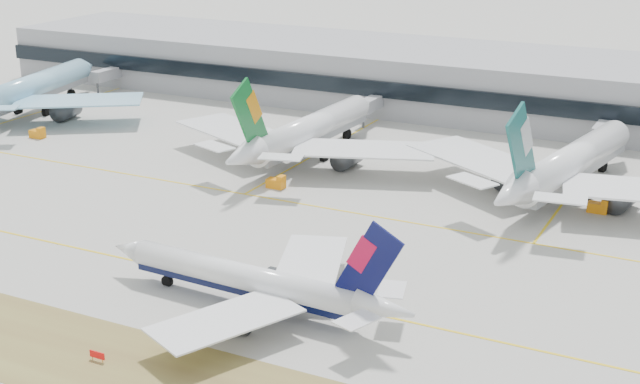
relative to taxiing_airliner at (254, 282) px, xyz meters
The scene contains 10 objects.
ground 12.67m from the taxiing_airliner, 117.11° to the left, with size 3000.00×3000.00×0.00m, color #A5A49A.
taxiing_airliner is the anchor object (origin of this frame).
widebody_korean 127.53m from the taxiing_airliner, 147.34° to the left, with size 65.60×65.15×23.86m.
widebody_eva 71.38m from the taxiing_airliner, 111.82° to the left, with size 61.78×60.38×22.03m.
widebody_cathay 72.48m from the taxiing_airliner, 67.10° to the left, with size 63.26×62.62×22.87m.
terminal 125.73m from the taxiing_airliner, 92.50° to the left, with size 280.00×43.10×15.00m.
hold_sign_left 23.59m from the taxiing_airliner, 114.54° to the right, with size 2.20×0.15×1.35m.
gse_a 104.84m from the taxiing_airliner, 149.29° to the left, with size 3.55×2.00×2.60m.
gse_c 70.17m from the taxiing_airliner, 59.79° to the left, with size 3.55×2.00×2.60m.
gse_b 52.05m from the taxiing_airliner, 116.04° to the left, with size 3.55×2.00×2.60m.
Camera 1 is at (63.48, -105.84, 54.95)m, focal length 50.00 mm.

